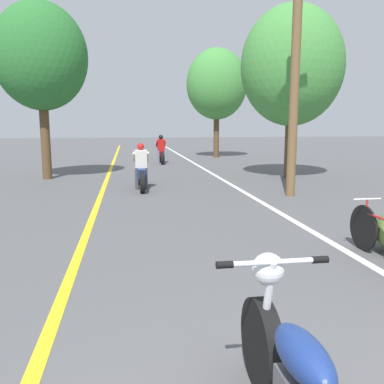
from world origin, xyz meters
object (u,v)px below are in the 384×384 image
Objects in this scene: roadside_tree_right_near at (292,66)px; motorcycle_rider_lead at (141,172)px; roadside_tree_left at (41,57)px; motorcycle_rider_far at (161,153)px; utility_pole at (295,62)px; motorcycle_foreground at (298,383)px; roadside_tree_right_far at (217,84)px.

roadside_tree_right_near is 6.57m from motorcycle_rider_lead.
roadside_tree_left reaches higher than motorcycle_rider_far.
utility_pole is 10.70m from motorcycle_rider_far.
motorcycle_rider_lead reaches higher than motorcycle_foreground.
roadside_tree_right_far is at bearing 67.33° from motorcycle_rider_lead.
motorcycle_rider_lead is (-0.55, 10.06, 0.07)m from motorcycle_foreground.
motorcycle_rider_far reaches higher than motorcycle_rider_lead.
motorcycle_foreground is at bearing -92.18° from motorcycle_rider_far.
roadside_tree_left is 2.94× the size of motorcycle_foreground.
utility_pole is at bearing 67.82° from motorcycle_foreground.
motorcycle_foreground is (-3.37, -8.27, -3.04)m from utility_pole.
utility_pole is 3.20× the size of motorcycle_rider_lead.
roadside_tree_left is (-7.13, 4.65, 0.66)m from utility_pole.
motorcycle_rider_lead is (3.21, -2.85, -3.63)m from roadside_tree_left.
motorcycle_foreground is at bearing -73.75° from roadside_tree_left.
roadside_tree_right_near and roadside_tree_left have the same top height.
motorcycle_foreground is at bearing -86.86° from motorcycle_rider_lead.
roadside_tree_right_far is 11.63m from roadside_tree_left.
roadside_tree_right_far reaches higher than motorcycle_rider_far.
roadside_tree_right_near reaches higher than motorcycle_rider_far.
motorcycle_rider_lead is 1.05× the size of motorcycle_rider_far.
motorcycle_rider_far is (-4.08, 6.31, -3.37)m from roadside_tree_right_near.
motorcycle_foreground is (-4.19, -21.41, -3.72)m from roadside_tree_right_far.
roadside_tree_right_far reaches higher than motorcycle_rider_lead.
motorcycle_rider_lead is at bearing 155.38° from utility_pole.
motorcycle_rider_far is at bearing 81.29° from motorcycle_rider_lead.
utility_pole is at bearing -24.62° from motorcycle_rider_lead.
roadside_tree_left is 13.95m from motorcycle_foreground.
motorcycle_rider_lead is at bearing 93.14° from motorcycle_foreground.
utility_pole is at bearing -93.55° from roadside_tree_right_far.
motorcycle_rider_far is (4.46, 5.28, -3.62)m from roadside_tree_left.
motorcycle_foreground is at bearing -112.18° from utility_pole.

